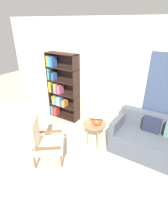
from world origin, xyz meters
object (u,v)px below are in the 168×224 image
object	(u,v)px
couch	(159,143)
side_table	(94,126)
table_lamp	(97,113)
armchair	(41,139)
bookshelf	(60,88)

from	to	relation	value
couch	side_table	world-z (taller)	couch
side_table	table_lamp	xyz separation A→B (m)	(0.07, -0.02, 0.34)
armchair	side_table	size ratio (longest dim) A/B	1.64
bookshelf	armchair	world-z (taller)	bookshelf
couch	side_table	distance (m)	1.40
couch	side_table	xyz separation A→B (m)	(-1.33, -0.41, 0.19)
bookshelf	couch	bearing A→B (deg)	-5.42
couch	table_lamp	xyz separation A→B (m)	(-1.26, -0.43, 0.53)
armchair	couch	xyz separation A→B (m)	(1.98, 1.40, -0.19)
armchair	table_lamp	xyz separation A→B (m)	(0.72, 0.98, 0.34)
armchair	table_lamp	bearing A→B (deg)	53.48
bookshelf	side_table	distance (m)	1.72
armchair	side_table	xyz separation A→B (m)	(0.65, 0.99, 0.00)
bookshelf	armchair	distance (m)	1.93
couch	side_table	bearing A→B (deg)	-162.85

